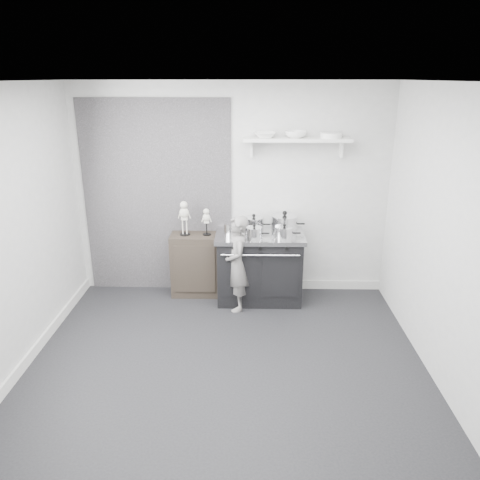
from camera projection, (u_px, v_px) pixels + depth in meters
name	position (u px, v px, depth m)	size (l,w,h in m)	color
ground	(225.00, 363.00, 4.73)	(4.00, 4.00, 0.00)	black
room_shell	(215.00, 202.00, 4.33)	(4.02, 3.62, 2.71)	#B7B6B4
wall_shelf	(297.00, 140.00, 5.63)	(1.30, 0.26, 0.24)	silver
stove	(259.00, 266.00, 5.96)	(1.10, 0.69, 0.89)	black
side_cabinet	(196.00, 264.00, 6.12)	(0.63, 0.37, 0.82)	black
child	(237.00, 264.00, 5.66)	(0.44, 0.29, 1.19)	slate
pot_front_left	(233.00, 229.00, 5.74)	(0.31, 0.22, 0.20)	silver
pot_back_left	(254.00, 224.00, 5.93)	(0.34, 0.25, 0.22)	silver
pot_back_right	(284.00, 223.00, 5.90)	(0.43, 0.34, 0.26)	silver
pot_front_right	(284.00, 232.00, 5.64)	(0.31, 0.22, 0.18)	silver
pot_front_center	(254.00, 233.00, 5.65)	(0.28, 0.19, 0.17)	silver
skeleton_full	(184.00, 216.00, 5.90)	(0.14, 0.09, 0.51)	beige
skeleton_torso	(206.00, 220.00, 5.91)	(0.11, 0.07, 0.40)	beige
bowl_large	(265.00, 135.00, 5.61)	(0.27, 0.27, 0.07)	white
bowl_small	(296.00, 134.00, 5.60)	(0.26, 0.26, 0.08)	white
plate_stack	(331.00, 135.00, 5.59)	(0.26, 0.26, 0.06)	white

